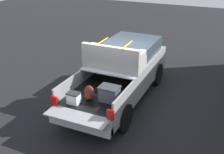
% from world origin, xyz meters
% --- Properties ---
extents(ground_plane, '(40.00, 40.00, 0.00)m').
position_xyz_m(ground_plane, '(0.00, 0.00, 0.00)').
color(ground_plane, black).
extents(pickup_truck, '(6.05, 2.06, 2.23)m').
position_xyz_m(pickup_truck, '(0.38, -0.00, 0.97)').
color(pickup_truck, gray).
rests_on(pickup_truck, ground_plane).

